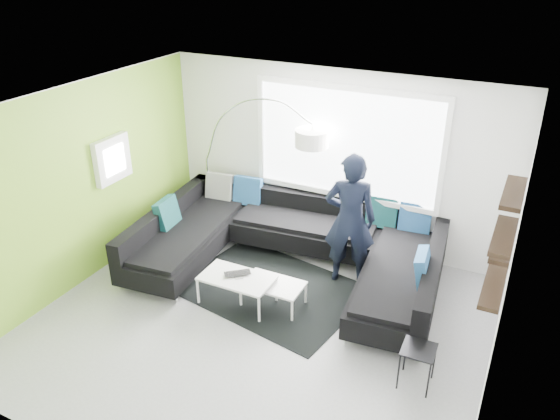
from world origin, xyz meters
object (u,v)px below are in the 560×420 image
Objects in this scene: sectional_sofa at (288,251)px; arc_lamp at (207,159)px; side_table at (417,366)px; person at (350,220)px; coffee_table at (255,291)px; laptop at (238,276)px.

sectional_sofa is 2.29m from arc_lamp.
person is at bearing 130.65° from side_table.
arc_lamp reaches higher than sectional_sofa.
arc_lamp is 2.85m from person.
arc_lamp is 4.76× the size of side_table.
sectional_sofa is 9.17× the size of side_table.
coffee_table is at bearing -38.96° from arc_lamp.
coffee_table is 3.01× the size of laptop.
side_table is 1.18× the size of laptop.
person reaches higher than sectional_sofa.
laptop is (-2.52, 0.46, 0.18)m from side_table.
person is (0.81, 0.26, 0.57)m from sectional_sofa.
coffee_table is 0.64× the size of person.
sectional_sofa is 10.78× the size of laptop.
coffee_table is 2.36m from side_table.
side_table is 0.25× the size of person.
side_table is 2.27m from person.
person is at bearing 6.67° from laptop.
person is at bearing 12.26° from sectional_sofa.
side_table is at bearing -12.91° from coffee_table.
coffee_table is 2.56× the size of side_table.
coffee_table is 0.54× the size of arc_lamp.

